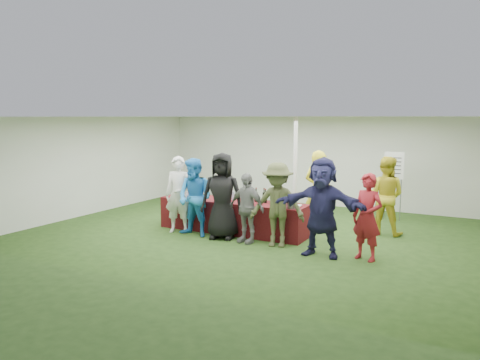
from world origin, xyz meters
The scene contains 18 objects.
ground centered at (0.00, 0.00, 0.00)m, with size 60.00×60.00×0.00m, color #284719.
tent centered at (0.50, 1.20, 1.35)m, with size 10.00×10.00×10.00m.
serving_table centered at (-0.48, -0.28, 0.38)m, with size 3.60×0.80×0.75m, color maroon.
wine_bottles centered at (0.14, -0.13, 0.87)m, with size 0.67×0.16×0.32m.
wine_glasses centered at (-0.91, -0.53, 0.86)m, with size 2.82×0.09×0.16m.
water_bottle centered at (-0.50, -0.20, 0.85)m, with size 0.07×0.07×0.23m.
bar_towel centered at (1.08, -0.23, 0.77)m, with size 0.25×0.18×0.03m, color white.
dump_bucket centered at (1.10, -0.50, 0.84)m, with size 0.24×0.24×0.18m, color slate.
wine_list_sign centered at (2.61, 2.77, 1.32)m, with size 0.50×0.03×1.80m.
staff_pourer centered at (1.24, 0.81, 0.96)m, with size 0.70×0.46×1.92m, color yellow.
staff_back centered at (2.71, 1.20, 0.90)m, with size 0.88×0.68×1.81m, color gold.
customer_0 centered at (-1.57, -0.89, 0.90)m, with size 0.65×0.43×1.79m, color silver.
customer_1 centered at (-1.04, -1.02, 0.89)m, with size 0.86×0.67×1.78m, color #2684D8.
customer_2 centered at (-0.40, -0.89, 0.96)m, with size 0.94×0.61×1.92m, color black.
customer_3 centered at (0.24, -0.95, 0.76)m, with size 0.89×0.37×1.51m, color slate.
customer_4 centered at (0.95, -0.92, 0.88)m, with size 1.14×0.66×1.77m, color #434827.
customer_5 centered at (1.97, -1.14, 0.97)m, with size 1.80×0.57×1.94m, color #1D1D44.
customer_6 centered at (2.81, -0.99, 0.83)m, with size 0.60×0.40×1.66m, color maroon.
Camera 1 is at (4.77, -9.70, 2.69)m, focal length 35.00 mm.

